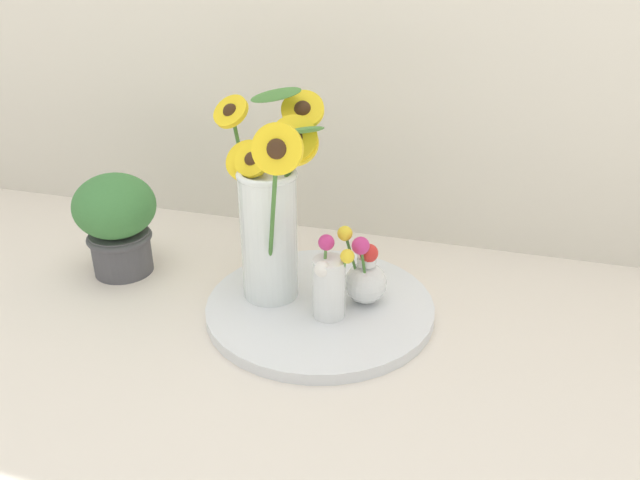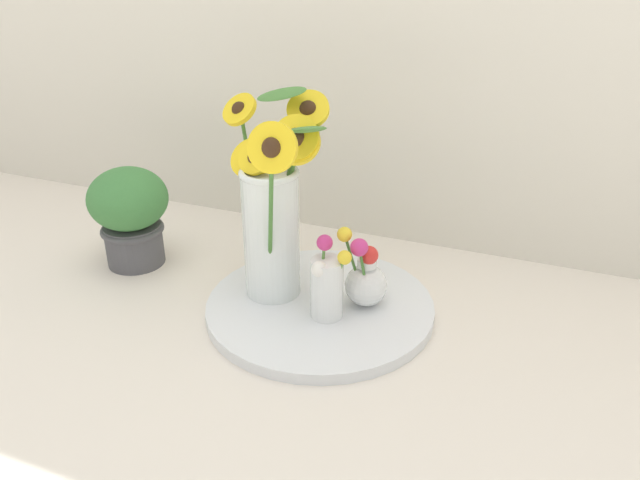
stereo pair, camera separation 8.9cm
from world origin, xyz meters
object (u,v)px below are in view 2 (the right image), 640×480
at_px(mason_jar_sunflowers, 273,212).
at_px(vase_small_center, 327,284).
at_px(serving_tray, 320,307).
at_px(potted_plant, 130,212).
at_px(vase_bulb_right, 365,279).

relative_size(mason_jar_sunflowers, vase_small_center, 2.47).
distance_m(mason_jar_sunflowers, vase_small_center, 0.16).
relative_size(serving_tray, potted_plant, 1.99).
bearing_deg(vase_small_center, vase_bulb_right, 50.62).
height_order(serving_tray, mason_jar_sunflowers, mason_jar_sunflowers).
bearing_deg(serving_tray, mason_jar_sunflowers, 174.49).
bearing_deg(potted_plant, mason_jar_sunflowers, -4.74).
relative_size(vase_small_center, potted_plant, 0.73).
distance_m(vase_bulb_right, potted_plant, 0.50).
xyz_separation_m(mason_jar_sunflowers, vase_bulb_right, (0.17, 0.02, -0.11)).
distance_m(serving_tray, potted_plant, 0.44).
relative_size(serving_tray, vase_bulb_right, 2.65).
bearing_deg(potted_plant, serving_tray, -4.91).
bearing_deg(vase_bulb_right, vase_small_center, -129.38).
bearing_deg(vase_bulb_right, mason_jar_sunflowers, -174.65).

